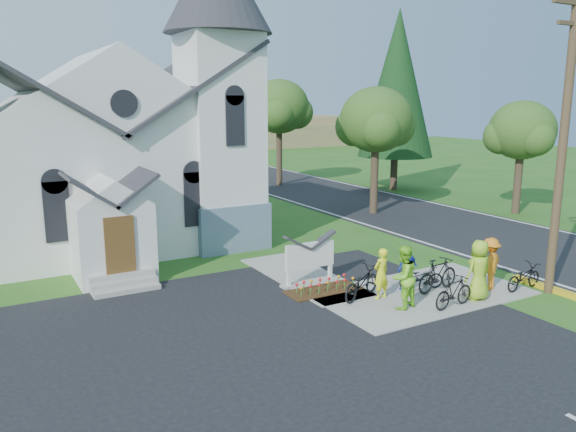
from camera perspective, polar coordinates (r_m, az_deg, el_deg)
ground at (r=18.07m, az=10.93°, el=-9.03°), size 120.00×120.00×0.00m
parking_lot at (r=13.14m, az=-7.85°, el=-17.22°), size 20.00×16.00×0.02m
road at (r=35.44m, az=7.57°, el=1.38°), size 8.00×90.00×0.02m
sidewalk at (r=19.36m, az=13.38°, el=-7.63°), size 7.00×4.00×0.05m
church at (r=25.87m, az=-17.17°, el=8.82°), size 12.35×12.00×13.00m
church_sign at (r=19.52m, az=2.23°, el=-4.06°), size 2.20×0.40×1.70m
flower_bed at (r=19.09m, az=3.65°, el=-7.56°), size 2.60×1.10×0.07m
utility_pole at (r=19.98m, az=26.36°, el=7.85°), size 3.45×0.28×10.00m
tree_road_near at (r=31.60m, az=8.94°, el=9.57°), size 4.00×4.00×7.05m
tree_road_mid at (r=41.89m, az=-0.91°, el=11.01°), size 4.40×4.40×7.80m
tree_road_far at (r=33.79m, az=22.68°, el=7.98°), size 3.60×3.60×6.30m
conifer at (r=40.35m, az=11.04°, el=13.05°), size 5.20×5.20×12.40m
distant_hills at (r=70.69m, az=-17.91°, el=7.85°), size 61.00×10.00×5.60m
cyclist_0 at (r=18.32m, az=9.45°, el=-5.77°), size 0.66×0.49×1.66m
bike_0 at (r=18.33m, az=7.45°, el=-6.73°), size 2.07×1.39×1.03m
cyclist_1 at (r=17.54m, az=11.60°, el=-6.11°), size 1.11×0.95×1.98m
bike_1 at (r=18.11m, az=16.50°, el=-7.42°), size 1.69×0.63×0.99m
cyclist_2 at (r=19.25m, az=12.02°, el=-5.18°), size 0.96×0.52×1.55m
bike_2 at (r=19.57m, az=13.37°, el=-6.07°), size 1.65×1.01×0.82m
cyclist_3 at (r=20.07m, az=19.82°, el=-4.58°), size 1.29×0.97×1.78m
bike_3 at (r=19.45m, az=14.97°, el=-5.79°), size 1.93×0.75×1.13m
cyclist_4 at (r=18.93m, az=18.82°, el=-5.21°), size 0.95×0.62×1.95m
bike_4 at (r=20.58m, az=22.82°, el=-5.71°), size 1.72×0.70×0.89m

